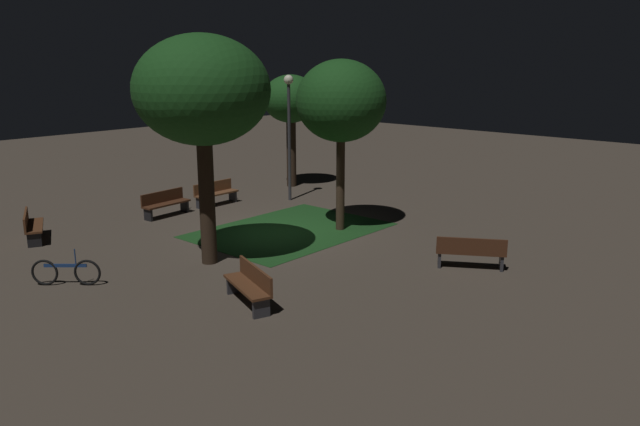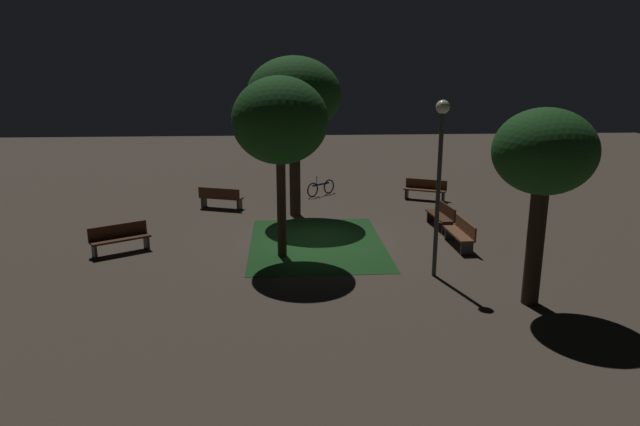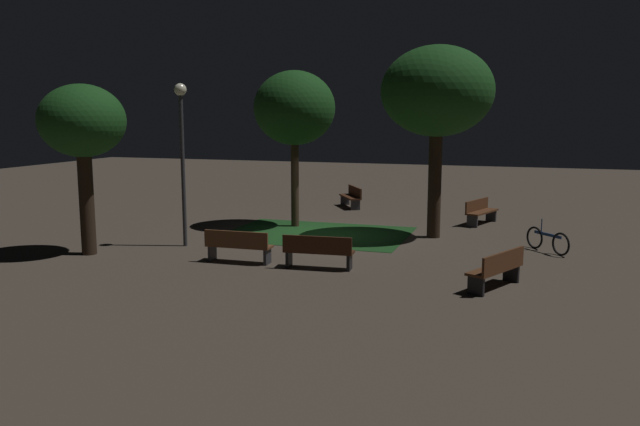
% 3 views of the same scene
% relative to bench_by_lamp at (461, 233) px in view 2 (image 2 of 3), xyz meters
% --- Properties ---
extents(ground_plane, '(60.00, 60.00, 0.00)m').
position_rel_bench_by_lamp_xyz_m(ground_plane, '(1.12, 4.47, -0.48)').
color(ground_plane, '#473D33').
extents(grass_lawn, '(5.95, 4.35, 0.01)m').
position_rel_bench_by_lamp_xyz_m(grass_lawn, '(0.68, 4.60, -0.48)').
color(grass_lawn, '#194219').
rests_on(grass_lawn, ground).
extents(bench_by_lamp, '(1.81, 0.52, 0.88)m').
position_rel_bench_by_lamp_xyz_m(bench_by_lamp, '(0.00, 0.00, 0.00)').
color(bench_by_lamp, brown).
rests_on(bench_by_lamp, ground).
extents(bench_front_right, '(1.83, 0.61, 0.88)m').
position_rel_bench_by_lamp_xyz_m(bench_front_right, '(2.24, 0.00, 0.00)').
color(bench_front_right, '#422314').
rests_on(bench_front_right, ground).
extents(bench_front_left, '(1.07, 1.86, 0.88)m').
position_rel_bench_by_lamp_xyz_m(bench_front_left, '(5.67, 8.23, 0.00)').
color(bench_front_left, '#512D19').
rests_on(bench_front_left, ground).
extents(bench_near_trees, '(1.35, 1.79, 0.88)m').
position_rel_bench_by_lamp_xyz_m(bench_near_trees, '(0.19, 10.78, 0.00)').
color(bench_near_trees, '#422314').
rests_on(bench_near_trees, ground).
extents(bench_back_row, '(1.22, 1.83, 0.88)m').
position_rel_bench_by_lamp_xyz_m(bench_back_row, '(6.69, -0.52, 0.00)').
color(bench_back_row, '#512D19').
rests_on(bench_back_row, ground).
extents(tree_lawn_side, '(2.80, 2.80, 5.40)m').
position_rel_bench_by_lamp_xyz_m(tree_lawn_side, '(-0.50, 5.73, 3.62)').
color(tree_lawn_side, '#38281C').
rests_on(tree_lawn_side, ground).
extents(tree_tall_center, '(2.36, 2.36, 4.75)m').
position_rel_bench_by_lamp_xyz_m(tree_tall_center, '(-4.48, -0.33, 3.17)').
color(tree_tall_center, '#2D2116').
rests_on(tree_tall_center, ground).
extents(tree_left_canopy, '(3.52, 3.52, 6.04)m').
position_rel_bench_by_lamp_xyz_m(tree_left_canopy, '(4.43, 5.21, 4.10)').
color(tree_left_canopy, '#2D2116').
rests_on(tree_left_canopy, ground).
extents(lamp_post_plaza_west, '(0.36, 0.36, 4.81)m').
position_rel_bench_by_lamp_xyz_m(lamp_post_plaza_west, '(-2.47, 1.53, 2.76)').
color(lamp_post_plaza_west, '#333338').
rests_on(lamp_post_plaza_west, ground).
extents(bicycle, '(1.17, 1.32, 0.93)m').
position_rel_bench_by_lamp_xyz_m(bicycle, '(7.86, 3.97, -0.14)').
color(bicycle, black).
rests_on(bicycle, ground).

